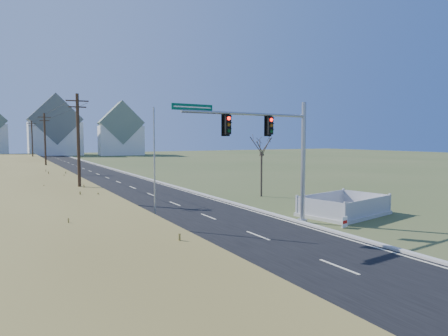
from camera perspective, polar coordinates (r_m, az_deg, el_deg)
ground at (r=23.74m, az=2.14°, el=-8.75°), size 260.00×260.00×0.00m
road at (r=71.01m, az=-19.18°, el=-0.20°), size 8.00×180.00×0.06m
curb at (r=71.82m, az=-15.92°, el=-0.03°), size 0.30×180.00×0.18m
utility_pole_near at (r=35.22m, az=-20.07°, el=2.96°), size 1.80×0.26×9.00m
utility_pole_mid at (r=65.02m, az=-24.19°, el=3.36°), size 1.80×0.26×9.00m
utility_pole_far at (r=94.95m, az=-25.72°, el=3.51°), size 1.80×0.26×9.00m
condo_n at (r=132.54m, az=-23.01°, el=4.98°), size 15.27×10.20×18.54m
condo_ne at (r=127.86m, az=-14.54°, el=4.87°), size 14.12×10.51×16.52m
traffic_signal_mast at (r=24.17m, az=8.15°, el=2.50°), size 9.48×1.28×7.57m
fence_enclosure at (r=29.20m, az=16.73°, el=-5.90°), size 6.61×5.15×1.35m
open_sign at (r=25.10m, az=16.86°, el=-7.40°), size 0.53×0.16×0.65m
flagpole at (r=23.60m, az=-9.87°, el=-1.86°), size 0.32×0.32×7.15m
bare_tree at (r=36.39m, az=5.39°, el=3.41°), size 2.24×2.24×5.94m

